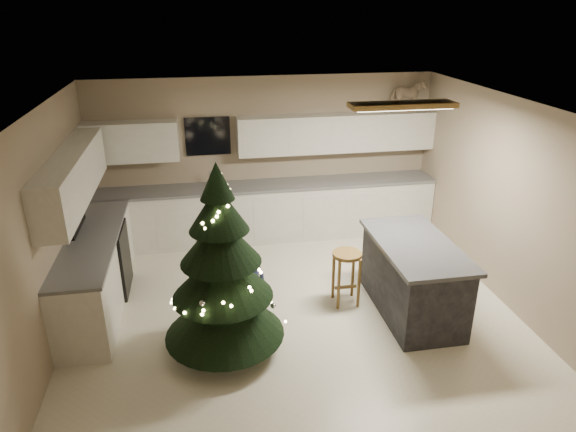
# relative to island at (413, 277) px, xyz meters

# --- Properties ---
(ground_plane) EXTENTS (5.50, 5.50, 0.00)m
(ground_plane) POSITION_rel_island_xyz_m (-1.46, 0.30, -0.48)
(ground_plane) COLOR beige
(room_shell) EXTENTS (5.52, 5.02, 2.61)m
(room_shell) POSITION_rel_island_xyz_m (-1.44, 0.30, 1.27)
(room_shell) COLOR gray
(room_shell) RESTS_ON ground_plane
(cabinetry) EXTENTS (5.50, 3.20, 2.00)m
(cabinetry) POSITION_rel_island_xyz_m (-2.37, 1.95, 0.28)
(cabinetry) COLOR silver
(cabinetry) RESTS_ON ground_plane
(island) EXTENTS (0.90, 1.70, 0.95)m
(island) POSITION_rel_island_xyz_m (0.00, 0.00, 0.00)
(island) COLOR black
(island) RESTS_ON ground_plane
(bar_stool) EXTENTS (0.38, 0.38, 0.72)m
(bar_stool) POSITION_rel_island_xyz_m (-0.76, 0.34, 0.06)
(bar_stool) COLOR olive
(bar_stool) RESTS_ON ground_plane
(christmas_tree) EXTENTS (1.38, 1.34, 2.21)m
(christmas_tree) POSITION_rel_island_xyz_m (-2.36, -0.35, 0.43)
(christmas_tree) COLOR #3F2816
(christmas_tree) RESTS_ON ground_plane
(toddler) EXTENTS (0.40, 0.41, 0.95)m
(toddler) POSITION_rel_island_xyz_m (-1.97, 0.13, -0.00)
(toddler) COLOR #121239
(toddler) RESTS_ON ground_plane
(rocking_horse) EXTENTS (0.59, 0.31, 0.50)m
(rocking_horse) POSITION_rel_island_xyz_m (0.84, 2.63, 1.78)
(rocking_horse) COLOR olive
(rocking_horse) RESTS_ON cabinetry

